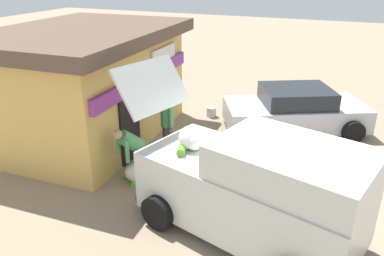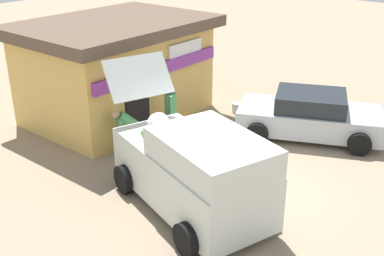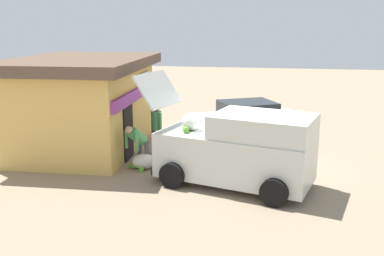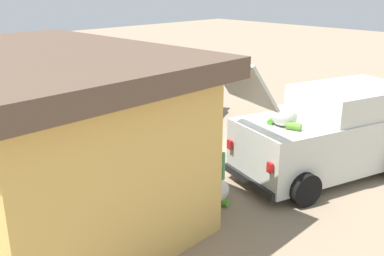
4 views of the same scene
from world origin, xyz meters
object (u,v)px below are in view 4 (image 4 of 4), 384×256
at_px(customer_bending, 207,165).
at_px(parked_sedan, 173,104).
at_px(storefront_bar, 43,136).
at_px(vendor_standing, 168,138).
at_px(paint_bucket, 97,138).
at_px(delivery_van, 329,132).
at_px(unloaded_banana_pile, 214,192).

bearing_deg(customer_bending, parked_sedan, -34.16).
relative_size(storefront_bar, customer_bending, 4.52).
relative_size(vendor_standing, paint_bucket, 5.21).
bearing_deg(paint_bucket, delivery_van, -152.64).
bearing_deg(storefront_bar, parked_sedan, -63.91).
xyz_separation_m(storefront_bar, vendor_standing, (-0.32, -2.66, -0.61)).
height_order(delivery_van, vendor_standing, delivery_van).
distance_m(unloaded_banana_pile, paint_bucket, 4.51).
relative_size(parked_sedan, vendor_standing, 2.64).
distance_m(vendor_standing, customer_bending, 1.42).
distance_m(parked_sedan, customer_bending, 5.29).
bearing_deg(parked_sedan, unloaded_banana_pile, 147.61).
relative_size(delivery_van, unloaded_banana_pile, 5.84).
bearing_deg(delivery_van, paint_bucket, 27.36).
xyz_separation_m(storefront_bar, unloaded_banana_pile, (-1.75, -2.63, -1.39)).
relative_size(storefront_bar, parked_sedan, 1.36).
xyz_separation_m(vendor_standing, paint_bucket, (3.07, -0.09, -0.82)).
distance_m(parked_sedan, vendor_standing, 4.08).
bearing_deg(parked_sedan, customer_bending, 145.84).
bearing_deg(paint_bucket, parked_sedan, -92.07).
relative_size(customer_bending, paint_bucket, 4.13).
distance_m(storefront_bar, unloaded_banana_pile, 3.45).
relative_size(parked_sedan, paint_bucket, 13.76).
height_order(parked_sedan, paint_bucket, parked_sedan).
relative_size(storefront_bar, paint_bucket, 18.66).
xyz_separation_m(delivery_van, paint_bucket, (5.32, 2.75, -0.83)).
distance_m(customer_bending, unloaded_banana_pile, 0.64).
relative_size(vendor_standing, customer_bending, 1.26).
distance_m(customer_bending, paint_bucket, 4.53).
bearing_deg(delivery_van, unloaded_banana_pile, 74.18).
height_order(storefront_bar, vendor_standing, storefront_bar).
bearing_deg(delivery_van, parked_sedan, 0.79).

